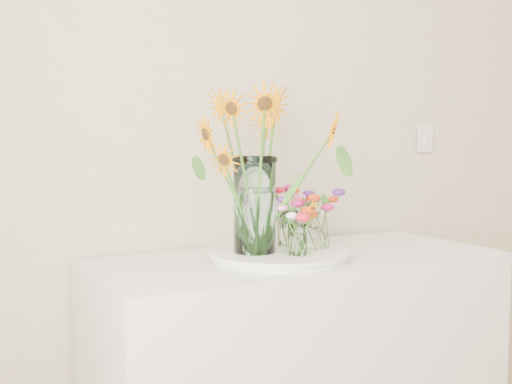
% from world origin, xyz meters
% --- Properties ---
extents(counter, '(1.40, 0.60, 0.90)m').
position_xyz_m(counter, '(-0.41, 1.93, 0.45)').
color(counter, white).
rests_on(counter, ground_plane).
extents(tray, '(0.45, 0.45, 0.02)m').
position_xyz_m(tray, '(-0.50, 1.91, 0.91)').
color(tray, white).
rests_on(tray, counter).
extents(mason_jar, '(0.18, 0.18, 0.32)m').
position_xyz_m(mason_jar, '(-0.59, 1.92, 1.09)').
color(mason_jar, '#BCEBEE').
rests_on(mason_jar, tray).
extents(sunflower_bouquet, '(0.96, 0.96, 0.57)m').
position_xyz_m(sunflower_bouquet, '(-0.59, 1.92, 1.21)').
color(sunflower_bouquet, '#FF9B05').
rests_on(sunflower_bouquet, tray).
extents(small_vase_a, '(0.07, 0.07, 0.11)m').
position_xyz_m(small_vase_a, '(-0.49, 1.81, 0.98)').
color(small_vase_a, white).
rests_on(small_vase_a, tray).
extents(wildflower_posy_a, '(0.19, 0.19, 0.20)m').
position_xyz_m(wildflower_posy_a, '(-0.49, 1.81, 1.02)').
color(wildflower_posy_a, red).
rests_on(wildflower_posy_a, tray).
extents(small_vase_b, '(0.09, 0.09, 0.13)m').
position_xyz_m(small_vase_b, '(-0.37, 1.90, 0.99)').
color(small_vase_b, white).
rests_on(small_vase_b, tray).
extents(wildflower_posy_b, '(0.23, 0.23, 0.22)m').
position_xyz_m(wildflower_posy_b, '(-0.37, 1.90, 1.03)').
color(wildflower_posy_b, red).
rests_on(wildflower_posy_b, tray).
extents(small_vase_c, '(0.09, 0.09, 0.13)m').
position_xyz_m(small_vase_c, '(-0.42, 1.99, 0.99)').
color(small_vase_c, white).
rests_on(small_vase_c, tray).
extents(wildflower_posy_c, '(0.18, 0.18, 0.22)m').
position_xyz_m(wildflower_posy_c, '(-0.42, 1.99, 1.03)').
color(wildflower_posy_c, red).
rests_on(wildflower_posy_c, tray).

